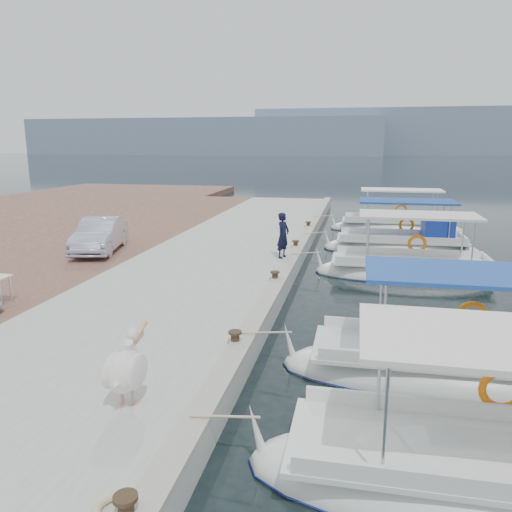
{
  "coord_description": "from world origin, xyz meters",
  "views": [
    {
      "loc": [
        2.01,
        -12.86,
        4.59
      ],
      "look_at": [
        -1.0,
        1.82,
        1.2
      ],
      "focal_mm": 35.0,
      "sensor_mm": 36.0,
      "label": 1
    }
  ],
  "objects_px": {
    "fishing_caique_b": "(463,375)",
    "pelican": "(126,369)",
    "parked_car": "(100,235)",
    "fisherman": "(283,235)",
    "fishing_caique_e": "(396,229)",
    "fishing_caique_d": "(403,247)",
    "fishing_caique_c": "(410,273)",
    "fishing_caique_a": "(493,485)"
  },
  "relations": [
    {
      "from": "fishing_caique_e",
      "to": "parked_car",
      "type": "xyz_separation_m",
      "value": [
        -11.75,
        -10.06,
        1.02
      ]
    },
    {
      "from": "fishing_caique_e",
      "to": "fisherman",
      "type": "distance_m",
      "value": 10.85
    },
    {
      "from": "fishing_caique_c",
      "to": "fishing_caique_d",
      "type": "height_order",
      "value": "same"
    },
    {
      "from": "fishing_caique_b",
      "to": "fisherman",
      "type": "height_order",
      "value": "fishing_caique_b"
    },
    {
      "from": "fishing_caique_c",
      "to": "fisherman",
      "type": "bearing_deg",
      "value": -179.11
    },
    {
      "from": "fishing_caique_a",
      "to": "fisherman",
      "type": "bearing_deg",
      "value": 111.95
    },
    {
      "from": "fishing_caique_b",
      "to": "pelican",
      "type": "xyz_separation_m",
      "value": [
        -5.69,
        -2.96,
        0.96
      ]
    },
    {
      "from": "fishing_caique_c",
      "to": "fishing_caique_e",
      "type": "xyz_separation_m",
      "value": [
        0.16,
        9.65,
        0.0
      ]
    },
    {
      "from": "fishing_caique_a",
      "to": "fishing_caique_e",
      "type": "relative_size",
      "value": 0.97
    },
    {
      "from": "fishing_caique_a",
      "to": "fishing_caique_c",
      "type": "bearing_deg",
      "value": 90.19
    },
    {
      "from": "fishing_caique_d",
      "to": "fisherman",
      "type": "relative_size",
      "value": 3.99
    },
    {
      "from": "fishing_caique_b",
      "to": "pelican",
      "type": "height_order",
      "value": "fishing_caique_b"
    },
    {
      "from": "fishing_caique_b",
      "to": "fishing_caique_d",
      "type": "distance_m",
      "value": 12.27
    },
    {
      "from": "fishing_caique_e",
      "to": "fishing_caique_b",
      "type": "bearing_deg",
      "value": -89.55
    },
    {
      "from": "fishing_caique_b",
      "to": "fisherman",
      "type": "xyz_separation_m",
      "value": [
        -4.8,
        7.9,
        1.2
      ]
    },
    {
      "from": "fisherman",
      "to": "fishing_caique_b",
      "type": "bearing_deg",
      "value": -126.85
    },
    {
      "from": "fishing_caique_b",
      "to": "fishing_caique_d",
      "type": "bearing_deg",
      "value": 90.92
    },
    {
      "from": "fishing_caique_d",
      "to": "parked_car",
      "type": "xyz_separation_m",
      "value": [
        -11.69,
        -4.72,
        0.95
      ]
    },
    {
      "from": "fishing_caique_c",
      "to": "fishing_caique_a",
      "type": "bearing_deg",
      "value": -89.81
    },
    {
      "from": "fishing_caique_a",
      "to": "fishing_caique_e",
      "type": "distance_m",
      "value": 21.0
    },
    {
      "from": "fishing_caique_d",
      "to": "fishing_caique_c",
      "type": "bearing_deg",
      "value": -91.27
    },
    {
      "from": "fishing_caique_c",
      "to": "fisherman",
      "type": "xyz_separation_m",
      "value": [
        -4.51,
        -0.07,
        1.2
      ]
    },
    {
      "from": "fishing_caique_a",
      "to": "fishing_caique_d",
      "type": "relative_size",
      "value": 1.02
    },
    {
      "from": "fishing_caique_a",
      "to": "pelican",
      "type": "distance_m",
      "value": 5.54
    },
    {
      "from": "fishing_caique_d",
      "to": "fishing_caique_e",
      "type": "relative_size",
      "value": 0.95
    },
    {
      "from": "fishing_caique_a",
      "to": "pelican",
      "type": "relative_size",
      "value": 4.55
    },
    {
      "from": "pelican",
      "to": "parked_car",
      "type": "bearing_deg",
      "value": 120.49
    },
    {
      "from": "fishing_caique_c",
      "to": "fishing_caique_e",
      "type": "relative_size",
      "value": 0.96
    },
    {
      "from": "fishing_caique_e",
      "to": "fisherman",
      "type": "height_order",
      "value": "fishing_caique_e"
    },
    {
      "from": "fishing_caique_b",
      "to": "fishing_caique_c",
      "type": "bearing_deg",
      "value": 92.11
    },
    {
      "from": "pelican",
      "to": "fisherman",
      "type": "height_order",
      "value": "fisherman"
    },
    {
      "from": "fishing_caique_b",
      "to": "fishing_caique_d",
      "type": "xyz_separation_m",
      "value": [
        -0.2,
        12.27,
        0.07
      ]
    },
    {
      "from": "fishing_caique_e",
      "to": "parked_car",
      "type": "distance_m",
      "value": 15.5
    },
    {
      "from": "fishing_caique_b",
      "to": "parked_car",
      "type": "xyz_separation_m",
      "value": [
        -11.88,
        7.56,
        1.02
      ]
    },
    {
      "from": "fishing_caique_e",
      "to": "parked_car",
      "type": "relative_size",
      "value": 1.79
    },
    {
      "from": "fishing_caique_c",
      "to": "parked_car",
      "type": "distance_m",
      "value": 11.64
    },
    {
      "from": "pelican",
      "to": "fisherman",
      "type": "bearing_deg",
      "value": 85.32
    },
    {
      "from": "fishing_caique_a",
      "to": "fishing_caique_b",
      "type": "xyz_separation_m",
      "value": [
        0.25,
        3.38,
        -0.0
      ]
    },
    {
      "from": "pelican",
      "to": "parked_car",
      "type": "relative_size",
      "value": 0.38
    },
    {
      "from": "fishing_caique_a",
      "to": "fishing_caique_c",
      "type": "distance_m",
      "value": 11.35
    },
    {
      "from": "fishing_caique_b",
      "to": "fishing_caique_e",
      "type": "height_order",
      "value": "same"
    },
    {
      "from": "fishing_caique_b",
      "to": "fishing_caique_d",
      "type": "height_order",
      "value": "same"
    }
  ]
}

